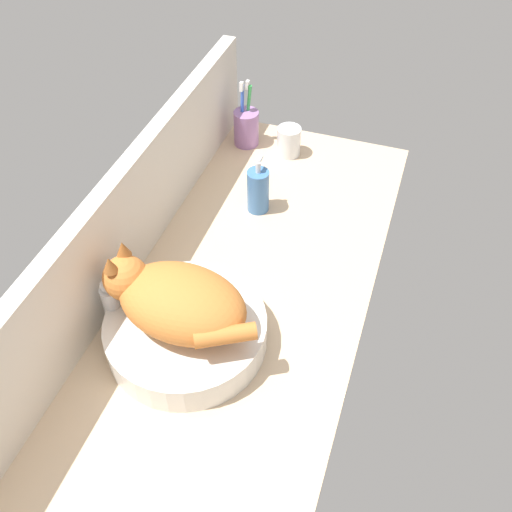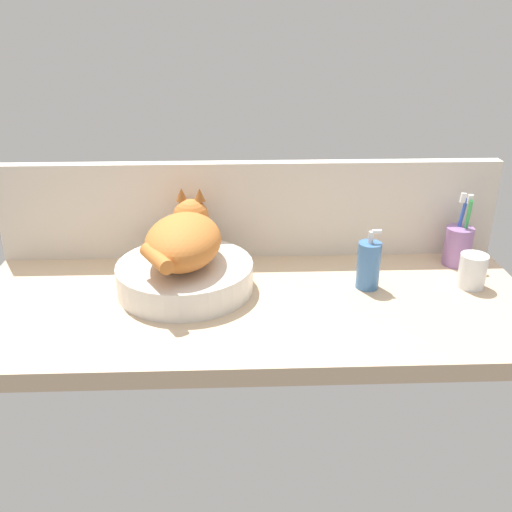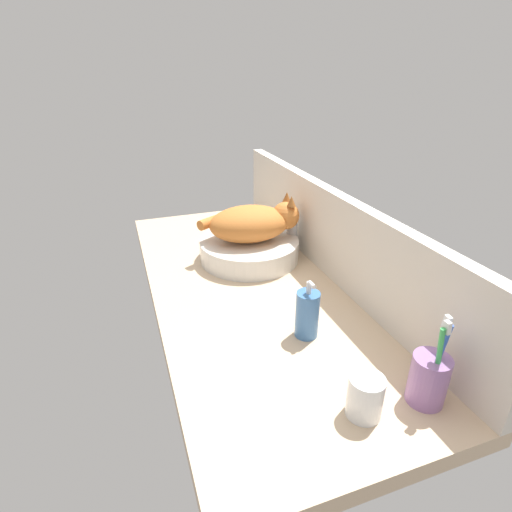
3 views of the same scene
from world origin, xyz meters
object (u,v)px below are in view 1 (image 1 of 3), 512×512
object	(u,v)px
water_glass	(289,143)
sink_basin	(186,331)
cat	(175,300)
toothbrush_cup	(246,127)
faucet	(117,303)
soap_dispenser	(258,190)

from	to	relation	value
water_glass	sink_basin	bearing A→B (deg)	179.15
cat	toothbrush_cup	size ratio (longest dim) A/B	1.72
faucet	soap_dispenser	distance (cm)	45.70
sink_basin	faucet	bearing A→B (deg)	93.12
cat	soap_dispenser	xyz separation A→B (cm)	(42.52, -1.80, -6.64)
toothbrush_cup	water_glass	world-z (taller)	toothbrush_cup
cat	faucet	world-z (taller)	cat
soap_dispenser	water_glass	bearing A→B (deg)	-1.31
soap_dispenser	water_glass	xyz separation A→B (cm)	(24.51, -0.56, -2.26)
sink_basin	soap_dispenser	world-z (taller)	soap_dispenser
faucet	toothbrush_cup	distance (cm)	68.97
toothbrush_cup	water_glass	bearing A→B (deg)	-94.82
faucet	soap_dispenser	world-z (taller)	soap_dispenser
toothbrush_cup	faucet	bearing A→B (deg)	178.02
soap_dispenser	cat	bearing A→B (deg)	177.58
cat	toothbrush_cup	xyz separation A→B (cm)	(68.09, 10.29, -7.12)
sink_basin	water_glass	bearing A→B (deg)	-0.85
faucet	water_glass	distance (cm)	69.58
sink_basin	toothbrush_cup	world-z (taller)	toothbrush_cup
cat	water_glass	distance (cm)	67.66
cat	faucet	distance (cm)	13.69
sink_basin	soap_dispenser	bearing A→B (deg)	-0.58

